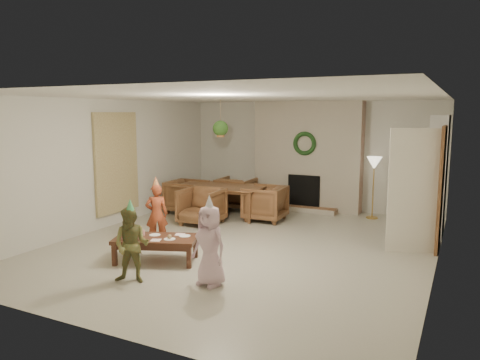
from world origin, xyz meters
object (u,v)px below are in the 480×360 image
Objects in this scene: dining_table at (220,201)px; child_pink at (210,246)px; coffee_table_top at (156,239)px; dining_chair_left at (187,196)px; dining_chair_right at (265,203)px; dining_chair_far at (236,193)px; child_plaid at (132,245)px; child_red at (157,214)px; dining_chair_near at (202,206)px.

dining_table is 1.79× the size of child_pink.
dining_chair_left is at bearing 94.06° from coffee_table_top.
dining_chair_left is 1.00× the size of dining_chair_right.
child_plaid reaches higher than dining_chair_far.
dining_chair_left is 0.77× the size of child_pink.
child_pink is at bearing 2.67° from child_plaid.
coffee_table_top is at bearing 87.41° from child_plaid.
child_plaid is at bearing -95.44° from coffee_table_top.
dining_table is 2.37m from child_red.
dining_table is at bearing 90.00° from dining_chair_far.
child_red is at bearing -91.16° from dining_chair_near.
dining_chair_right is (1.01, 0.88, 0.00)m from dining_chair_near.
dining_chair_left is 0.78× the size of child_red.
coffee_table_top is at bearing 97.08° from dining_chair_far.
dining_chair_near is at bearing -90.00° from dining_table.
child_plaid is at bearing -159.05° from dining_chair_left.
dining_chair_left is 1.89m from dining_chair_right.
child_pink reaches higher than coffee_table_top.
child_red is at bearing -24.50° from dining_chair_right.
child_plaid is at bearing -146.09° from child_pink.
coffee_table_top is at bearing -77.94° from dining_chair_near.
dining_table is 0.84m from dining_chair_far.
child_pink reaches higher than dining_chair_right.
dining_table is 2.34× the size of dining_chair_left.
dining_chair_near and dining_chair_left have the same top height.
dining_chair_left is 4.47m from child_pink.
child_red is 0.98× the size of child_pink.
dining_chair_far is 0.78× the size of child_red.
dining_chair_left is (-0.84, -0.04, 0.04)m from dining_table.
dining_chair_far is at bearing -128.66° from dining_chair_right.
child_red reaches higher than child_plaid.
child_plaid reaches higher than dining_table.
child_pink reaches higher than dining_chair_far.
dining_chair_near is at bearing -51.34° from dining_chair_right.
child_red is 1.80m from child_plaid.
dining_chair_far is at bearing 82.25° from child_plaid.
child_pink is (0.79, -3.65, 0.16)m from dining_chair_right.
child_red is at bearing -90.75° from dining_table.
dining_table is 1.89× the size of child_plaid.
dining_chair_far is 0.66× the size of coffee_table_top.
dining_chair_near is at bearing -127.91° from child_red.
dining_table is at bearing 80.13° from coffee_table_top.
dining_chair_left is at bearing 45.00° from dining_chair_far.
child_red reaches higher than dining_chair_right.
dining_chair_left is at bearing 135.00° from dining_chair_near.
child_pink is (1.81, -2.77, 0.16)m from dining_chair_near.
dining_chair_far is 1.34m from dining_chair_right.
dining_table is 2.34× the size of dining_chair_right.
dining_chair_far is (-0.04, 0.84, 0.04)m from dining_table.
dining_chair_near is 1.00× the size of dining_chair_far.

